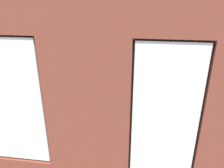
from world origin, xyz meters
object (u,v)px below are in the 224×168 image
at_px(remote_silver, 110,93).
at_px(media_console, 3,103).
at_px(remote_black, 119,97).
at_px(couch_by_window, 61,147).
at_px(potted_plant_between_couches, 133,135).
at_px(coffee_table, 116,97).
at_px(candle_jar, 100,94).
at_px(table_plant_small, 116,91).
at_px(potted_plant_mid_room_small, 155,87).
at_px(couch_left, 217,113).
at_px(cup_ceramic, 130,92).
at_px(potted_plant_corner_near_left, 203,70).
at_px(potted_plant_by_left_couch, 190,87).
at_px(potted_plant_foreground_right, 49,61).
at_px(papasan_chair, 87,74).

distance_m(remote_silver, media_console, 2.90).
bearing_deg(remote_black, media_console, -9.55).
height_order(couch_by_window, potted_plant_between_couches, potted_plant_between_couches).
height_order(coffee_table, potted_plant_between_couches, potted_plant_between_couches).
height_order(candle_jar, potted_plant_between_couches, potted_plant_between_couches).
distance_m(table_plant_small, potted_plant_mid_room_small, 1.50).
bearing_deg(couch_left, cup_ceramic, -104.17).
bearing_deg(cup_ceramic, table_plant_small, 19.33).
bearing_deg(couch_left, candle_jar, -95.68).
distance_m(remote_silver, potted_plant_corner_near_left, 3.41).
bearing_deg(coffee_table, couch_left, 170.67).
distance_m(media_console, potted_plant_corner_near_left, 6.23).
bearing_deg(couch_left, remote_silver, -100.55).
relative_size(couch_left, remote_silver, 10.74).
bearing_deg(potted_plant_by_left_couch, couch_by_window, 46.92).
height_order(remote_silver, potted_plant_by_left_couch, potted_plant_by_left_couch).
distance_m(potted_plant_by_left_couch, potted_plant_foreground_right, 4.92).
height_order(couch_left, papasan_chair, couch_left).
distance_m(couch_left, potted_plant_mid_room_small, 2.03).
distance_m(cup_ceramic, potted_plant_foreground_right, 3.54).
bearing_deg(couch_left, potted_plant_corner_near_left, 176.53).
relative_size(candle_jar, potted_plant_mid_room_small, 0.25).
height_order(coffee_table, potted_plant_foreground_right, potted_plant_foreground_right).
relative_size(potted_plant_mid_room_small, potted_plant_foreground_right, 0.40).
bearing_deg(table_plant_small, potted_plant_by_left_couch, -156.17).
bearing_deg(potted_plant_by_left_couch, media_console, 16.74).
bearing_deg(papasan_chair, media_console, 49.35).
height_order(papasan_chair, potted_plant_mid_room_small, papasan_chair).
bearing_deg(potted_plant_corner_near_left, cup_ceramic, 38.20).
bearing_deg(table_plant_small, couch_by_window, 70.29).
height_order(candle_jar, potted_plant_foreground_right, potted_plant_foreground_right).
bearing_deg(potted_plant_foreground_right, couch_by_window, 114.99).
height_order(papasan_chair, potted_plant_corner_near_left, potted_plant_corner_near_left).
distance_m(couch_by_window, papasan_chair, 3.69).
bearing_deg(remote_silver, cup_ceramic, -2.47).
height_order(candle_jar, media_console, candle_jar).
distance_m(coffee_table, potted_plant_corner_near_left, 3.33).
xyz_separation_m(couch_left, remote_black, (2.43, -0.30, 0.13)).
relative_size(table_plant_small, media_console, 0.18).
distance_m(cup_ceramic, remote_black, 0.37).
bearing_deg(papasan_chair, remote_black, 129.02).
xyz_separation_m(coffee_table, potted_plant_between_couches, (-0.57, 2.12, 0.32)).
distance_m(couch_by_window, cup_ceramic, 2.59).
bearing_deg(coffee_table, potted_plant_corner_near_left, -144.05).
relative_size(table_plant_small, remote_silver, 1.20).
bearing_deg(potted_plant_foreground_right, remote_silver, 144.25).
bearing_deg(cup_ceramic, potted_plant_between_couches, 94.81).
height_order(remote_black, remote_silver, same).
relative_size(candle_jar, potted_plant_foreground_right, 0.10).
bearing_deg(papasan_chair, cup_ceramic, 139.32).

